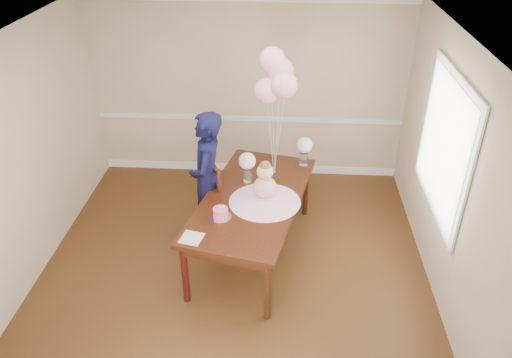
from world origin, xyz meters
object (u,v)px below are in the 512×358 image
object	(u,v)px
dining_chair_seat	(233,202)
dining_table_top	(253,199)
birthday_cake	(221,213)
woman	(207,180)

from	to	relation	value
dining_chair_seat	dining_table_top	bearing A→B (deg)	-74.46
birthday_cake	dining_chair_seat	bearing A→B (deg)	86.55
dining_table_top	birthday_cake	bearing A→B (deg)	-113.96
birthday_cake	dining_chair_seat	xyz separation A→B (m)	(0.05, 0.79, -0.38)
woman	dining_table_top	bearing A→B (deg)	65.52
dining_table_top	dining_chair_seat	size ratio (longest dim) A/B	4.53
woman	dining_chair_seat	bearing A→B (deg)	110.64
dining_table_top	birthday_cake	size ratio (longest dim) A/B	13.33
dining_table_top	birthday_cake	distance (m)	0.54
birthday_cake	dining_chair_seat	world-z (taller)	birthday_cake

